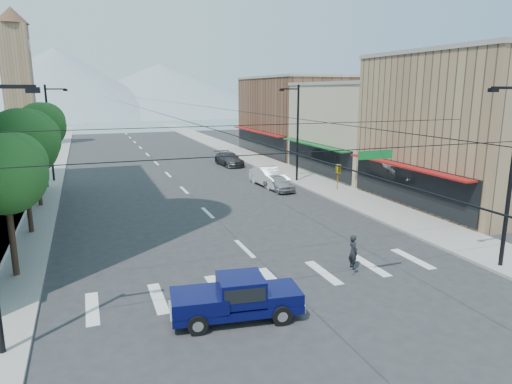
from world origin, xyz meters
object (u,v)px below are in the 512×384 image
pedestrian (353,252)px  parked_car_near (278,183)px  pickup_truck (236,297)px  parked_car_far (229,159)px  parked_car_mid (269,177)px

pedestrian → parked_car_near: (3.58, 17.48, -0.17)m
pickup_truck → parked_car_far: 36.18m
parked_car_near → parked_car_mid: 2.07m
parked_car_near → parked_car_far: bearing=86.3°
pickup_truck → parked_car_mid: 24.67m
pickup_truck → parked_car_mid: parked_car_mid is taller
parked_car_near → parked_car_far: 14.35m
pickup_truck → parked_car_near: 22.83m
parked_car_near → pickup_truck: bearing=-121.0°
pickup_truck → parked_car_near: (10.49, 20.27, -0.20)m
pedestrian → parked_car_far: size_ratio=0.32×
pedestrian → parked_car_far: 32.03m
pedestrian → parked_car_mid: parked_car_mid is taller
parked_car_mid → parked_car_near: bearing=-94.3°
parked_car_far → pickup_truck: bearing=-111.5°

